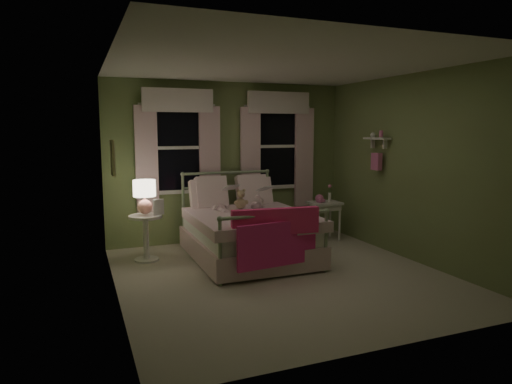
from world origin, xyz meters
name	(u,v)px	position (x,y,z in m)	size (l,w,h in m)	color
room_shell	(282,173)	(0.00, 0.00, 1.30)	(4.20, 4.20, 4.20)	beige
bed	(247,231)	(-0.12, 0.92, 0.38)	(1.58, 2.04, 1.18)	white
pink_throw	(276,231)	(-0.12, -0.11, 0.61)	(1.10, 0.27, 0.71)	#FF3177
child_left	(219,189)	(-0.40, 1.34, 0.97)	(0.29, 0.19, 0.79)	#F7D1DD
child_right	(255,188)	(0.16, 1.34, 0.95)	(0.36, 0.28, 0.75)	#F7D1DD
book_left	(224,191)	(-0.40, 1.09, 0.96)	(0.20, 0.27, 0.03)	beige
book_right	(261,192)	(0.16, 1.09, 0.92)	(0.20, 0.27, 0.02)	beige
teddy_bear	(241,201)	(-0.12, 1.18, 0.79)	(0.22, 0.17, 0.30)	tan
nightstand_left	(146,231)	(-1.50, 1.30, 0.42)	(0.46, 0.46, 0.65)	white
table_lamp	(145,194)	(-1.50, 1.30, 0.95)	(0.31, 0.31, 0.48)	#FAA294
book_nightstand	(153,215)	(-1.40, 1.22, 0.66)	(0.16, 0.22, 0.02)	beige
nightstand_right	(325,208)	(1.43, 1.42, 0.55)	(0.50, 0.40, 0.64)	white
pink_toy	(320,199)	(1.33, 1.42, 0.71)	(0.14, 0.19, 0.14)	pink
bud_vase	(330,193)	(1.55, 1.47, 0.79)	(0.06, 0.06, 0.28)	white
window_left	(179,143)	(-0.85, 2.03, 1.62)	(1.34, 0.13, 1.96)	black
window_right	(278,142)	(0.85, 2.03, 1.62)	(1.34, 0.13, 1.96)	black
wall_shelf	(377,150)	(1.90, 0.70, 1.52)	(0.15, 0.50, 0.60)	white
framed_picture	(113,158)	(-1.95, 0.60, 1.50)	(0.03, 0.32, 0.42)	beige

